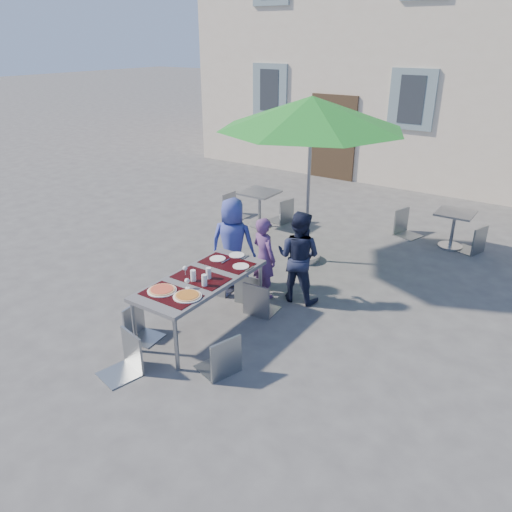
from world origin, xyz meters
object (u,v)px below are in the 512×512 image
Objects in this scene: patio_umbrella at (312,114)px; cafe_table_0 at (260,203)px; child_0 at (233,243)px; bg_chair_l_0 at (233,191)px; chair_2 at (259,279)px; bg_chair_r_1 at (477,223)px; bg_chair_r_0 at (283,196)px; dining_table at (201,282)px; chair_0 at (216,261)px; chair_1 at (248,272)px; pizza_near_right at (187,296)px; child_1 at (264,258)px; pizza_near_left at (162,290)px; chair_4 at (220,333)px; chair_5 at (122,332)px; cafe_table_1 at (454,225)px; chair_3 at (137,304)px; bg_chair_l_1 at (407,207)px.

patio_umbrella reaches higher than cafe_table_0.
bg_chair_l_0 is at bearing -74.72° from child_0.
chair_2 is 0.96× the size of bg_chair_r_1.
dining_table is at bearing -72.82° from bg_chair_r_0.
dining_table is 1.04m from chair_0.
cafe_table_0 is 0.83m from bg_chair_l_0.
chair_1 is 0.28× the size of patio_umbrella.
pizza_near_right is 3.63m from patio_umbrella.
child_1 is 1.28× the size of bg_chair_r_0.
bg_chair_l_0 is at bearing 167.34° from cafe_table_0.
pizza_near_left is at bearing -76.45° from bg_chair_r_0.
chair_4 reaches higher than chair_0.
patio_umbrella is 3.12× the size of bg_chair_l_0.
dining_table is 1.99× the size of chair_4.
child_1 is at bearing 155.52° from child_0.
chair_5 reaches higher than cafe_table_1.
child_0 is at bearing 148.10° from chair_1.
bg_chair_r_1 is (2.17, 5.20, -0.21)m from pizza_near_right.
chair_0 is at bearing 102.54° from pizza_near_left.
pizza_near_left is at bearing -93.55° from patio_umbrella.
chair_5 is (-0.21, -2.18, 0.06)m from chair_1.
cafe_table_1 is 0.41m from bg_chair_r_1.
chair_1 is 3.48m from bg_chair_r_0.
chair_2 is (0.20, 1.23, -0.23)m from pizza_near_right.
patio_umbrella is at bearing 87.31° from chair_5.
pizza_near_left is at bearing 175.32° from chair_4.
child_0 is 1.90m from chair_3.
chair_1 is 2.66m from patio_umbrella.
dining_table is 3.25m from patio_umbrella.
patio_umbrella is at bearing -139.27° from bg_chair_r_1.
patio_umbrella is at bearing 88.94° from dining_table.
bg_chair_l_0 is at bearing 131.61° from chair_2.
chair_2 is 4.43m from bg_chair_r_1.
child_1 reaches higher than chair_3.
chair_2 is 4.20m from bg_chair_l_1.
pizza_near_left is at bearing 98.73° from child_1.
cafe_table_1 is (1.93, 2.03, -2.04)m from patio_umbrella.
pizza_near_right is at bearing -85.04° from chair_1.
chair_2 reaches higher than chair_0.
chair_2 is 2.79m from patio_umbrella.
patio_umbrella reaches higher than child_1.
pizza_near_left is at bearing 91.42° from chair_5.
chair_3 reaches higher than pizza_near_right.
chair_3 is (-0.62, -1.56, 0.00)m from chair_1.
chair_5 is at bearing -73.78° from cafe_table_0.
chair_3 is at bearing -118.72° from bg_chair_r_1.
cafe_table_1 is at bearing 77.51° from chair_4.
bg_chair_l_1 reaches higher than cafe_table_1.
bg_chair_r_1 is (2.22, 3.47, -0.05)m from child_1.
chair_3 is (-0.95, -1.35, -0.05)m from chair_2.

